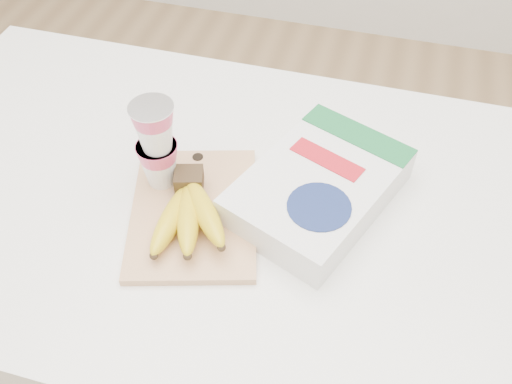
{
  "coord_description": "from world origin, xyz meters",
  "views": [
    {
      "loc": [
        0.31,
        -0.62,
        1.62
      ],
      "look_at": [
        0.14,
        -0.01,
        0.91
      ],
      "focal_mm": 40.0,
      "sensor_mm": 36.0,
      "label": 1
    }
  ],
  "objects_px": {
    "bananas": "(188,212)",
    "yogurt_stack": "(156,143)",
    "cutting_board": "(194,212)",
    "table": "(199,313)",
    "cereal_box": "(318,188)"
  },
  "relations": [
    {
      "from": "table",
      "to": "cutting_board",
      "type": "distance_m",
      "value": 0.45
    },
    {
      "from": "table",
      "to": "bananas",
      "type": "xyz_separation_m",
      "value": [
        0.05,
        -0.08,
        0.47
      ]
    },
    {
      "from": "yogurt_stack",
      "to": "bananas",
      "type": "bearing_deg",
      "value": -44.08
    },
    {
      "from": "bananas",
      "to": "yogurt_stack",
      "type": "relative_size",
      "value": 1.15
    },
    {
      "from": "cereal_box",
      "to": "bananas",
      "type": "bearing_deg",
      "value": -127.11
    },
    {
      "from": "table",
      "to": "yogurt_stack",
      "type": "height_order",
      "value": "yogurt_stack"
    },
    {
      "from": "bananas",
      "to": "yogurt_stack",
      "type": "xyz_separation_m",
      "value": [
        -0.08,
        0.07,
        0.07
      ]
    },
    {
      "from": "table",
      "to": "cereal_box",
      "type": "relative_size",
      "value": 3.25
    },
    {
      "from": "table",
      "to": "cereal_box",
      "type": "height_order",
      "value": "cereal_box"
    },
    {
      "from": "yogurt_stack",
      "to": "cereal_box",
      "type": "xyz_separation_m",
      "value": [
        0.27,
        0.04,
        -0.07
      ]
    },
    {
      "from": "cutting_board",
      "to": "bananas",
      "type": "distance_m",
      "value": 0.04
    },
    {
      "from": "table",
      "to": "bananas",
      "type": "height_order",
      "value": "bananas"
    },
    {
      "from": "table",
      "to": "cutting_board",
      "type": "xyz_separation_m",
      "value": [
        0.04,
        -0.05,
        0.44
      ]
    },
    {
      "from": "cutting_board",
      "to": "yogurt_stack",
      "type": "relative_size",
      "value": 1.69
    },
    {
      "from": "bananas",
      "to": "yogurt_stack",
      "type": "distance_m",
      "value": 0.13
    }
  ]
}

